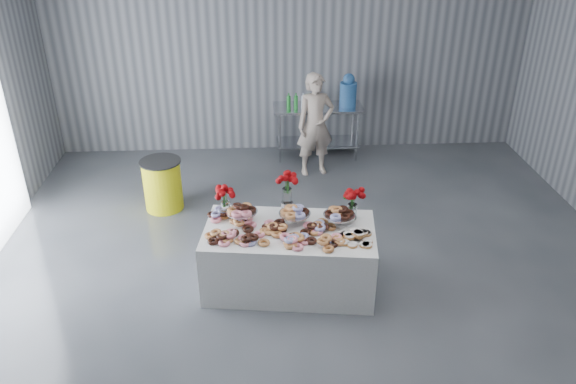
% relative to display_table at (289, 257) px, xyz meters
% --- Properties ---
extents(ground, '(9.00, 9.00, 0.00)m').
position_rel_display_table_xyz_m(ground, '(0.25, -0.45, -0.38)').
color(ground, '#373A3F').
rests_on(ground, ground).
extents(room_walls, '(8.04, 9.04, 4.02)m').
position_rel_display_table_xyz_m(room_walls, '(-0.02, -0.38, 2.26)').
color(room_walls, gray).
rests_on(room_walls, ground).
extents(display_table, '(2.01, 1.23, 0.75)m').
position_rel_display_table_xyz_m(display_table, '(0.00, 0.00, 0.00)').
color(display_table, white).
rests_on(display_table, ground).
extents(prep_table, '(1.50, 0.60, 0.90)m').
position_rel_display_table_xyz_m(prep_table, '(0.70, 3.65, 0.24)').
color(prep_table, silver).
rests_on(prep_table, ground).
extents(donut_mounds, '(1.89, 1.02, 0.09)m').
position_rel_display_table_xyz_m(donut_mounds, '(0.00, -0.05, 0.42)').
color(donut_mounds, '#C38747').
rests_on(donut_mounds, display_table).
extents(cake_stand_left, '(0.36, 0.36, 0.17)m').
position_rel_display_table_xyz_m(cake_stand_left, '(-0.53, 0.22, 0.52)').
color(cake_stand_left, silver).
rests_on(cake_stand_left, display_table).
extents(cake_stand_mid, '(0.36, 0.36, 0.17)m').
position_rel_display_table_xyz_m(cake_stand_mid, '(0.07, 0.14, 0.52)').
color(cake_stand_mid, silver).
rests_on(cake_stand_mid, display_table).
extents(cake_stand_right, '(0.36, 0.36, 0.17)m').
position_rel_display_table_xyz_m(cake_stand_right, '(0.56, 0.08, 0.52)').
color(cake_stand_right, silver).
rests_on(cake_stand_right, display_table).
extents(danish_pile, '(0.48, 0.48, 0.11)m').
position_rel_display_table_xyz_m(danish_pile, '(0.73, -0.24, 0.43)').
color(danish_pile, silver).
rests_on(danish_pile, display_table).
extents(bouquet_left, '(0.26, 0.26, 0.42)m').
position_rel_display_table_xyz_m(bouquet_left, '(-0.71, 0.34, 0.67)').
color(bouquet_left, white).
rests_on(bouquet_left, display_table).
extents(bouquet_right, '(0.26, 0.26, 0.42)m').
position_rel_display_table_xyz_m(bouquet_right, '(0.73, 0.21, 0.67)').
color(bouquet_right, white).
rests_on(bouquet_right, display_table).
extents(bouquet_center, '(0.26, 0.26, 0.57)m').
position_rel_display_table_xyz_m(bouquet_center, '(-0.01, 0.35, 0.75)').
color(bouquet_center, silver).
rests_on(bouquet_center, display_table).
extents(water_jug, '(0.28, 0.28, 0.55)m').
position_rel_display_table_xyz_m(water_jug, '(1.20, 3.65, 0.77)').
color(water_jug, '#3979C4').
rests_on(water_jug, prep_table).
extents(drink_bottles, '(0.54, 0.08, 0.27)m').
position_rel_display_table_xyz_m(drink_bottles, '(0.38, 3.55, 0.66)').
color(drink_bottles, '#268C33').
rests_on(drink_bottles, prep_table).
extents(person, '(0.67, 0.51, 1.65)m').
position_rel_display_table_xyz_m(person, '(0.59, 2.98, 0.45)').
color(person, '#CC8C93').
rests_on(person, ground).
extents(trash_barrel, '(0.58, 0.58, 0.75)m').
position_rel_display_table_xyz_m(trash_barrel, '(-1.70, 1.93, 0.00)').
color(trash_barrel, yellow).
rests_on(trash_barrel, ground).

